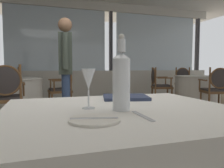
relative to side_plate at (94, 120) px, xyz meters
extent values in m
plane|color=#756047|center=(0.23, 1.25, -0.74)|extent=(15.06, 15.06, 0.00)
cube|color=beige|center=(0.23, 5.60, -0.31)|extent=(10.14, 0.12, 0.85)
cube|color=beige|center=(0.23, 5.60, 2.02)|extent=(10.14, 0.12, 0.25)
cube|color=silver|center=(0.23, 5.62, 1.00)|extent=(2.80, 0.02, 1.78)
cube|color=silver|center=(3.41, 5.62, 1.00)|extent=(2.80, 0.02, 1.78)
cube|color=#333338|center=(1.82, 5.60, 1.00)|extent=(0.08, 0.14, 1.78)
cube|color=#333338|center=(5.00, 5.60, 1.00)|extent=(0.08, 0.14, 1.78)
cube|color=silver|center=(0.20, 0.21, -0.02)|extent=(1.16, 1.02, 0.02)
cylinder|color=silver|center=(0.00, 0.00, 0.00)|extent=(0.20, 0.20, 0.01)
cube|color=silver|center=(0.00, 0.00, 0.01)|extent=(0.18, 0.06, 0.00)
cube|color=silver|center=(0.21, 0.02, 0.00)|extent=(0.02, 0.19, 0.00)
cylinder|color=white|center=(0.17, 0.17, 0.12)|extent=(0.08, 0.08, 0.25)
cone|color=white|center=(0.17, 0.17, 0.26)|extent=(0.08, 0.08, 0.03)
cylinder|color=white|center=(0.17, 0.17, 0.30)|extent=(0.04, 0.04, 0.06)
sphere|color=silver|center=(0.17, 0.17, 0.34)|extent=(0.03, 0.03, 0.03)
cylinder|color=white|center=(0.03, 0.26, 0.00)|extent=(0.06, 0.06, 0.00)
cylinder|color=white|center=(0.03, 0.26, 0.04)|extent=(0.01, 0.01, 0.09)
cone|color=white|center=(0.03, 0.26, 0.14)|extent=(0.07, 0.07, 0.11)
cube|color=#2D3856|center=(0.33, 0.53, 0.01)|extent=(0.34, 0.30, 0.02)
cylinder|color=silver|center=(3.50, 3.70, -0.02)|extent=(1.11, 1.11, 0.02)
cylinder|color=silver|center=(3.50, 3.70, -0.38)|extent=(1.07, 1.07, 0.71)
cube|color=brown|center=(3.76, 4.55, -0.28)|extent=(0.57, 0.57, 0.05)
cube|color=#383333|center=(3.76, 4.55, -0.24)|extent=(0.53, 0.53, 0.04)
cylinder|color=brown|center=(3.89, 4.30, -0.52)|extent=(0.04, 0.04, 0.43)
cylinder|color=brown|center=(3.51, 4.42, -0.52)|extent=(0.04, 0.04, 0.43)
cylinder|color=brown|center=(4.01, 4.69, -0.52)|extent=(0.04, 0.04, 0.43)
cylinder|color=brown|center=(3.63, 4.80, -0.52)|extent=(0.04, 0.04, 0.43)
cylinder|color=brown|center=(4.01, 4.69, -0.02)|extent=(0.04, 0.04, 0.47)
cylinder|color=brown|center=(3.63, 4.80, -0.02)|extent=(0.04, 0.04, 0.47)
ellipsoid|color=#383333|center=(3.82, 4.76, 0.00)|extent=(0.39, 0.16, 0.40)
torus|color=brown|center=(3.82, 4.76, 0.00)|extent=(0.40, 0.15, 0.41)
cube|color=brown|center=(3.99, 4.46, -0.04)|extent=(0.14, 0.36, 0.03)
cylinder|color=brown|center=(3.95, 4.33, -0.15)|extent=(0.03, 0.03, 0.22)
cube|color=brown|center=(3.51, 4.61, -0.04)|extent=(0.14, 0.36, 0.03)
cylinder|color=brown|center=(3.47, 4.47, -0.15)|extent=(0.03, 0.03, 0.22)
cube|color=brown|center=(2.64, 3.96, -0.29)|extent=(0.57, 0.57, 0.05)
cube|color=#383333|center=(2.64, 3.96, -0.25)|extent=(0.53, 0.53, 0.04)
cylinder|color=brown|center=(2.89, 4.09, -0.53)|extent=(0.04, 0.04, 0.42)
cylinder|color=brown|center=(2.78, 3.71, -0.53)|extent=(0.04, 0.04, 0.42)
cylinder|color=brown|center=(2.51, 4.21, -0.53)|extent=(0.04, 0.04, 0.42)
cylinder|color=brown|center=(2.39, 3.83, -0.53)|extent=(0.04, 0.04, 0.42)
cylinder|color=brown|center=(2.51, 4.21, -0.03)|extent=(0.04, 0.04, 0.47)
cylinder|color=brown|center=(2.39, 3.83, -0.03)|extent=(0.04, 0.04, 0.47)
ellipsoid|color=#383333|center=(2.44, 4.02, -0.01)|extent=(0.16, 0.39, 0.40)
torus|color=brown|center=(2.44, 4.02, -0.01)|extent=(0.15, 0.40, 0.41)
cube|color=brown|center=(2.73, 4.19, -0.05)|extent=(0.36, 0.14, 0.03)
cylinder|color=brown|center=(2.87, 4.15, -0.16)|extent=(0.03, 0.03, 0.22)
cube|color=brown|center=(2.59, 3.71, -0.05)|extent=(0.36, 0.14, 0.03)
cylinder|color=brown|center=(2.72, 3.67, -0.16)|extent=(0.03, 0.03, 0.22)
cube|color=brown|center=(3.24, 2.84, -0.30)|extent=(0.57, 0.57, 0.05)
cube|color=#383333|center=(3.24, 2.84, -0.26)|extent=(0.53, 0.53, 0.04)
cylinder|color=brown|center=(3.10, 3.09, -0.53)|extent=(0.04, 0.04, 0.41)
cylinder|color=brown|center=(3.49, 2.98, -0.53)|extent=(0.04, 0.04, 0.41)
cylinder|color=brown|center=(2.99, 2.71, -0.53)|extent=(0.04, 0.04, 0.41)
cylinder|color=brown|center=(2.99, 2.71, -0.03)|extent=(0.04, 0.04, 0.49)
ellipsoid|color=#383333|center=(3.17, 2.64, -0.01)|extent=(0.39, 0.16, 0.41)
torus|color=brown|center=(3.17, 2.64, -0.01)|extent=(0.41, 0.15, 0.42)
cube|color=brown|center=(3.00, 2.93, -0.06)|extent=(0.14, 0.36, 0.03)
cylinder|color=brown|center=(3.04, 3.07, -0.17)|extent=(0.03, 0.03, 0.22)
cylinder|color=brown|center=(3.52, 2.92, -0.17)|extent=(0.03, 0.03, 0.22)
cylinder|color=brown|center=(4.22, 3.69, -0.54)|extent=(0.04, 0.04, 0.39)
cylinder|color=brown|center=(4.27, 3.72, -0.18)|extent=(0.03, 0.03, 0.22)
cylinder|color=silver|center=(-0.84, 3.88, -0.02)|extent=(1.33, 1.33, 0.02)
cylinder|color=silver|center=(-0.84, 3.88, -0.38)|extent=(1.29, 1.29, 0.71)
cube|color=brown|center=(0.16, 3.99, -0.31)|extent=(0.51, 0.51, 0.05)
cube|color=#383333|center=(0.16, 3.99, -0.27)|extent=(0.47, 0.47, 0.04)
cylinder|color=brown|center=(-0.02, 3.77, -0.54)|extent=(0.04, 0.04, 0.40)
cylinder|color=brown|center=(-0.06, 4.17, -0.54)|extent=(0.04, 0.04, 0.40)
cylinder|color=brown|center=(0.38, 3.81, -0.54)|extent=(0.04, 0.04, 0.40)
cylinder|color=brown|center=(0.33, 4.21, -0.54)|extent=(0.04, 0.04, 0.40)
cylinder|color=brown|center=(0.38, 3.81, -0.06)|extent=(0.04, 0.04, 0.45)
cylinder|color=brown|center=(0.33, 4.21, -0.06)|extent=(0.04, 0.04, 0.45)
ellipsoid|color=#383333|center=(0.37, 4.01, -0.03)|extent=(0.09, 0.39, 0.38)
torus|color=brown|center=(0.37, 4.01, -0.03)|extent=(0.07, 0.40, 0.40)
cube|color=brown|center=(0.16, 3.74, -0.06)|extent=(0.37, 0.08, 0.03)
cylinder|color=brown|center=(0.02, 3.72, -0.17)|extent=(0.03, 0.03, 0.22)
cube|color=brown|center=(0.11, 4.24, -0.06)|extent=(0.37, 0.08, 0.03)
cylinder|color=brown|center=(-0.03, 4.22, -0.17)|extent=(0.03, 0.03, 0.22)
cube|color=brown|center=(-0.95, 4.88, -0.30)|extent=(0.51, 0.51, 0.05)
cube|color=#383333|center=(-0.95, 4.88, -0.26)|extent=(0.47, 0.47, 0.04)
cylinder|color=brown|center=(-0.73, 4.70, -0.53)|extent=(0.04, 0.04, 0.41)
cylinder|color=brown|center=(-1.13, 4.66, -0.53)|extent=(0.04, 0.04, 0.41)
cylinder|color=brown|center=(-0.77, 5.10, -0.53)|extent=(0.04, 0.04, 0.41)
cylinder|color=brown|center=(-1.17, 5.06, -0.53)|extent=(0.04, 0.04, 0.41)
cylinder|color=brown|center=(-0.77, 5.10, -0.03)|extent=(0.04, 0.04, 0.50)
cylinder|color=brown|center=(-1.17, 5.06, -0.03)|extent=(0.04, 0.04, 0.50)
ellipsoid|color=#383333|center=(-0.97, 5.09, 0.00)|extent=(0.39, 0.09, 0.42)
torus|color=brown|center=(-0.97, 5.09, 0.00)|extent=(0.43, 0.08, 0.43)
cube|color=brown|center=(-0.70, 4.89, -0.06)|extent=(0.08, 0.37, 0.03)
cylinder|color=brown|center=(-0.68, 4.75, -0.17)|extent=(0.03, 0.03, 0.22)
cube|color=brown|center=(-0.73, 2.88, -0.30)|extent=(0.51, 0.51, 0.05)
cube|color=#383333|center=(-0.73, 2.88, -0.26)|extent=(0.47, 0.47, 0.04)
cylinder|color=brown|center=(-0.56, 3.10, -0.53)|extent=(0.04, 0.04, 0.41)
cylinder|color=brown|center=(-0.51, 2.71, -0.53)|extent=(0.04, 0.04, 0.41)
cylinder|color=brown|center=(-0.51, 2.71, -0.01)|extent=(0.04, 0.04, 0.52)
ellipsoid|color=#383333|center=(-0.71, 2.67, 0.01)|extent=(0.39, 0.09, 0.44)
torus|color=brown|center=(-0.71, 2.67, 0.01)|extent=(0.45, 0.08, 0.45)
cube|color=brown|center=(-0.49, 2.93, -0.05)|extent=(0.08, 0.37, 0.03)
cylinder|color=brown|center=(-0.50, 3.07, -0.16)|extent=(0.03, 0.03, 0.22)
cylinder|color=#334770|center=(0.15, 2.57, -0.32)|extent=(0.13, 0.13, 0.83)
cylinder|color=#334770|center=(0.17, 2.74, -0.32)|extent=(0.13, 0.13, 0.83)
cube|color=#424C42|center=(0.16, 2.65, 0.41)|extent=(0.24, 0.38, 0.63)
sphere|color=#9E7051|center=(0.16, 2.65, 0.86)|extent=(0.22, 0.22, 0.22)
cylinder|color=#424C42|center=(0.13, 2.44, 0.44)|extent=(0.09, 0.09, 0.53)
cylinder|color=#424C42|center=(0.18, 2.87, 0.44)|extent=(0.09, 0.09, 0.53)
camera|label=1|loc=(-0.18, -0.80, 0.20)|focal=34.68mm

